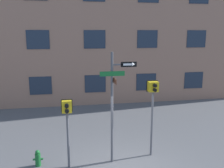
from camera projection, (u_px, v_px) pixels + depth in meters
name	position (u px, v px, depth m)	size (l,w,h in m)	color
street_sign_pole	(114.00, 99.00, 8.72)	(1.30, 0.92, 4.03)	#4C4C51
pedestrian_signal_left	(67.00, 115.00, 8.41)	(0.39, 0.40, 2.45)	#4C4C51
pedestrian_signal_right	(153.00, 97.00, 9.23)	(0.42, 0.40, 2.93)	#4C4C51
fire_hydrant	(38.00, 158.00, 8.85)	(0.36, 0.20, 0.60)	#196028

